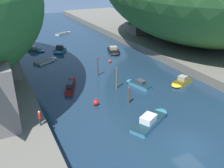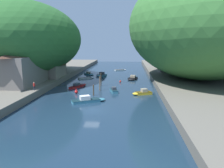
{
  "view_description": "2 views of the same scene",
  "coord_description": "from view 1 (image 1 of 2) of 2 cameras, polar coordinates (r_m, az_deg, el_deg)",
  "views": [
    {
      "loc": [
        -16.24,
        -14.97,
        15.91
      ],
      "look_at": [
        -2.7,
        12.61,
        2.11
      ],
      "focal_mm": 40.0,
      "sensor_mm": 36.0,
      "label": 1
    },
    {
      "loc": [
        6.34,
        -34.36,
        11.06
      ],
      "look_at": [
        2.38,
        12.22,
        2.17
      ],
      "focal_mm": 35.0,
      "sensor_mm": 36.0,
      "label": 2
    }
  ],
  "objects": [
    {
      "name": "boat_mid_channel",
      "position": [
        55.87,
        -11.91,
        7.57
      ],
      "size": [
        3.64,
        4.28,
        1.4
      ],
      "rotation": [
        0.0,
        0.0,
        2.63
      ],
      "color": "teal",
      "rests_on": "water_surface"
    },
    {
      "name": "boat_yellow_tender",
      "position": [
        29.34,
        8.99,
        -8.07
      ],
      "size": [
        6.64,
        4.68,
        1.31
      ],
      "rotation": [
        0.0,
        0.0,
        5.2
      ],
      "color": "teal",
      "rests_on": "water_surface"
    },
    {
      "name": "water_surface",
      "position": [
        50.39,
        -6.0,
        5.64
      ],
      "size": [
        130.0,
        130.0,
        0.0
      ],
      "primitive_type": "plane",
      "color": "#192D42",
      "rests_on": "ground"
    },
    {
      "name": "boat_open_rowboat",
      "position": [
        57.98,
        -17.14,
        7.51
      ],
      "size": [
        4.26,
        4.39,
        1.06
      ],
      "rotation": [
        0.0,
        0.0,
        3.9
      ],
      "color": "teal",
      "rests_on": "water_surface"
    },
    {
      "name": "boat_far_upstream",
      "position": [
        73.15,
        -10.96,
        11.34
      ],
      "size": [
        4.94,
        3.37,
        0.39
      ],
      "rotation": [
        0.0,
        0.0,
        5.18
      ],
      "color": "white",
      "rests_on": "water_surface"
    },
    {
      "name": "mooring_post_fourth",
      "position": [
        41.47,
        -3.3,
        4.09
      ],
      "size": [
        0.24,
        0.24,
        3.36
      ],
      "color": "#4C3D2D",
      "rests_on": "water_surface"
    },
    {
      "name": "boat_white_cruiser",
      "position": [
        54.16,
        0.43,
        7.53
      ],
      "size": [
        3.3,
        5.29,
        1.26
      ],
      "rotation": [
        0.0,
        0.0,
        2.87
      ],
      "color": "black",
      "rests_on": "water_surface"
    },
    {
      "name": "mooring_post_middle",
      "position": [
        36.67,
        1.06,
        1.41
      ],
      "size": [
        0.23,
        0.23,
        3.42
      ],
      "color": "brown",
      "rests_on": "water_surface"
    },
    {
      "name": "channel_buoy_near",
      "position": [
        48.24,
        -0.47,
        5.3
      ],
      "size": [
        0.51,
        0.51,
        0.77
      ],
      "color": "red",
      "rests_on": "water_surface"
    },
    {
      "name": "boat_moored_right",
      "position": [
        50.44,
        -14.71,
        5.22
      ],
      "size": [
        5.16,
        4.06,
        0.39
      ],
      "rotation": [
        0.0,
        0.0,
        5.25
      ],
      "color": "white",
      "rests_on": "water_surface"
    },
    {
      "name": "person_on_quay",
      "position": [
        26.75,
        -16.21,
        -7.26
      ],
      "size": [
        0.32,
        0.43,
        1.69
      ],
      "rotation": [
        0.0,
        0.0,
        1.26
      ],
      "color": "#282D3D",
      "rests_on": "left_bank"
    },
    {
      "name": "channel_buoy_far",
      "position": [
        32.66,
        -3.7,
        -4.16
      ],
      "size": [
        0.74,
        0.74,
        1.11
      ],
      "color": "red",
      "rests_on": "water_surface"
    },
    {
      "name": "boat_red_skiff",
      "position": [
        38.29,
        -9.42,
        -0.13
      ],
      "size": [
        3.57,
        6.3,
        1.14
      ],
      "rotation": [
        0.0,
        0.0,
        5.87
      ],
      "color": "red",
      "rests_on": "water_surface"
    },
    {
      "name": "right_bank",
      "position": [
        61.95,
        15.07,
        9.15
      ],
      "size": [
        22.0,
        120.0,
        1.41
      ],
      "color": "#666056",
      "rests_on": "ground"
    },
    {
      "name": "mooring_post_second",
      "position": [
        32.77,
        3.85,
        -2.55
      ],
      "size": [
        0.27,
        0.27,
        2.38
      ],
      "color": "#4C3D2D",
      "rests_on": "water_surface"
    },
    {
      "name": "boat_cabin_cruiser",
      "position": [
        38.13,
        5.94,
        0.02
      ],
      "size": [
        2.44,
        4.72,
        1.2
      ],
      "rotation": [
        0.0,
        0.0,
        0.28
      ],
      "color": "teal",
      "rests_on": "water_surface"
    },
    {
      "name": "right_bank_cottage",
      "position": [
        66.54,
        5.99,
        13.29
      ],
      "size": [
        5.13,
        6.2,
        4.0
      ],
      "color": "slate",
      "rests_on": "right_bank"
    },
    {
      "name": "boat_far_right_bank",
      "position": [
        40.02,
        15.45,
        0.43
      ],
      "size": [
        4.55,
        3.03,
        1.24
      ],
      "rotation": [
        0.0,
        0.0,
        1.94
      ],
      "color": "gold",
      "rests_on": "water_surface"
    }
  ]
}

